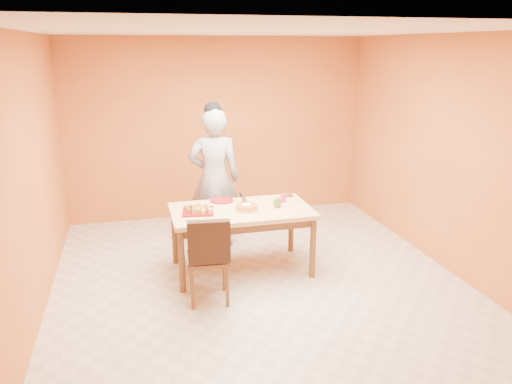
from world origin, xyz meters
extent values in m
plane|color=#BCAFA1|center=(0.00, 0.00, 0.00)|extent=(5.00, 5.00, 0.00)
plane|color=white|center=(0.00, 0.00, 2.70)|extent=(5.00, 5.00, 0.00)
plane|color=orange|center=(0.00, 2.50, 1.35)|extent=(4.50, 0.00, 4.50)
plane|color=orange|center=(-2.25, 0.00, 1.35)|extent=(0.00, 5.00, 5.00)
plane|color=orange|center=(2.25, 0.00, 1.35)|extent=(0.00, 5.00, 5.00)
cube|color=#DFB575|center=(-0.12, 0.38, 0.73)|extent=(1.60, 0.90, 0.05)
cube|color=brown|center=(-0.12, 0.38, 0.66)|extent=(1.48, 0.78, 0.10)
cylinder|color=brown|center=(-0.86, -0.01, 0.35)|extent=(0.07, 0.07, 0.71)
cylinder|color=brown|center=(-0.86, 0.77, 0.35)|extent=(0.07, 0.07, 0.71)
cylinder|color=brown|center=(0.62, -0.01, 0.35)|extent=(0.07, 0.07, 0.71)
cylinder|color=brown|center=(0.62, 0.77, 0.35)|extent=(0.07, 0.07, 0.71)
imported|color=gray|center=(-0.28, 1.24, 0.91)|extent=(0.72, 0.53, 1.82)
cube|color=maroon|center=(-0.61, 0.39, 0.77)|extent=(0.40, 0.40, 0.02)
cylinder|color=maroon|center=(-0.28, 0.73, 0.77)|extent=(0.35, 0.35, 0.02)
cylinder|color=white|center=(-0.07, 0.31, 0.77)|extent=(0.32, 0.32, 0.01)
cylinder|color=orange|center=(-0.07, 0.31, 0.80)|extent=(0.26, 0.26, 0.06)
cube|color=silver|center=(-0.06, 0.49, 0.84)|extent=(0.08, 0.26, 0.01)
ellipsoid|color=olive|center=(0.30, 0.34, 0.82)|extent=(0.13, 0.12, 0.13)
cylinder|color=#C91E6E|center=(0.43, 0.51, 0.81)|extent=(0.09, 0.09, 0.09)
cylinder|color=#311F0D|center=(0.56, 0.73, 0.78)|extent=(0.14, 0.14, 0.03)
camera|label=1|loc=(-1.30, -4.92, 2.56)|focal=35.00mm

